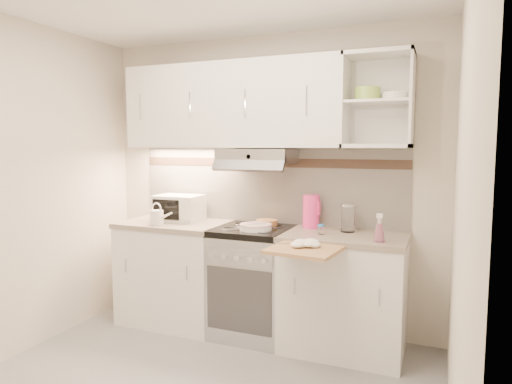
% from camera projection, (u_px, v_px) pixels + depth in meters
% --- Properties ---
extents(room_shell, '(3.04, 2.84, 2.52)m').
position_uv_depth(room_shell, '(210.00, 136.00, 2.97)').
color(room_shell, beige).
rests_on(room_shell, ground).
extents(base_cabinet_left, '(0.90, 0.60, 0.86)m').
position_uv_depth(base_cabinet_left, '(176.00, 274.00, 4.05)').
color(base_cabinet_left, white).
rests_on(base_cabinet_left, ground).
extents(worktop_left, '(0.92, 0.62, 0.04)m').
position_uv_depth(worktop_left, '(175.00, 224.00, 4.01)').
color(worktop_left, gray).
rests_on(worktop_left, base_cabinet_left).
extents(base_cabinet_right, '(0.90, 0.60, 0.86)m').
position_uv_depth(base_cabinet_right, '(344.00, 295.00, 3.48)').
color(base_cabinet_right, white).
rests_on(base_cabinet_right, ground).
extents(worktop_right, '(0.92, 0.62, 0.04)m').
position_uv_depth(worktop_right, '(345.00, 237.00, 3.44)').
color(worktop_right, gray).
rests_on(worktop_right, base_cabinet_right).
extents(electric_range, '(0.60, 0.60, 0.90)m').
position_uv_depth(electric_range, '(253.00, 281.00, 3.77)').
color(electric_range, '#B7B7BC').
rests_on(electric_range, ground).
extents(microwave, '(0.41, 0.31, 0.23)m').
position_uv_depth(microwave, '(179.00, 208.00, 4.07)').
color(microwave, silver).
rests_on(microwave, worktop_left).
extents(watering_can, '(0.22, 0.11, 0.19)m').
position_uv_depth(watering_can, '(157.00, 217.00, 3.85)').
color(watering_can, silver).
rests_on(watering_can, worktop_left).
extents(plate_stack, '(0.26, 0.26, 0.05)m').
position_uv_depth(plate_stack, '(256.00, 227.00, 3.62)').
color(plate_stack, white).
rests_on(plate_stack, electric_range).
extents(bread_loaf, '(0.18, 0.18, 0.05)m').
position_uv_depth(bread_loaf, '(267.00, 223.00, 3.83)').
color(bread_loaf, '#926641').
rests_on(bread_loaf, electric_range).
extents(pink_pitcher, '(0.15, 0.14, 0.27)m').
position_uv_depth(pink_pitcher, '(311.00, 211.00, 3.70)').
color(pink_pitcher, '#FF3489').
rests_on(pink_pitcher, worktop_right).
extents(glass_jar, '(0.12, 0.12, 0.22)m').
position_uv_depth(glass_jar, '(348.00, 218.00, 3.52)').
color(glass_jar, silver).
rests_on(glass_jar, worktop_right).
extents(spice_jar, '(0.05, 0.05, 0.08)m').
position_uv_depth(spice_jar, '(321.00, 229.00, 3.44)').
color(spice_jar, silver).
rests_on(spice_jar, worktop_right).
extents(spray_bottle, '(0.08, 0.08, 0.21)m').
position_uv_depth(spray_bottle, '(379.00, 230.00, 3.16)').
color(spray_bottle, pink).
rests_on(spray_bottle, worktop_right).
extents(cutting_board, '(0.49, 0.45, 0.02)m').
position_uv_depth(cutting_board, '(304.00, 250.00, 3.05)').
color(cutting_board, '#BE7654').
rests_on(cutting_board, base_cabinet_right).
extents(dish_towel, '(0.23, 0.19, 0.06)m').
position_uv_depth(dish_towel, '(307.00, 243.00, 3.07)').
color(dish_towel, beige).
rests_on(dish_towel, cutting_board).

